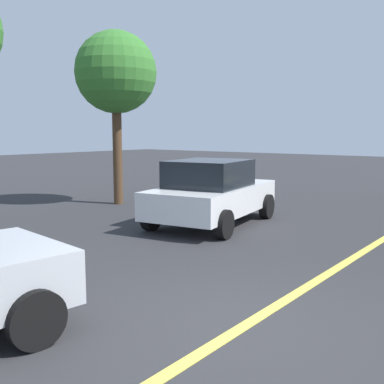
% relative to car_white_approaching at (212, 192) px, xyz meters
% --- Properties ---
extents(ground_plane, '(80.00, 80.00, 0.00)m').
position_rel_car_white_approaching_xyz_m(ground_plane, '(-4.73, -3.82, -0.80)').
color(ground_plane, '#2D2D30').
extents(lane_marking_centre, '(28.00, 0.16, 0.01)m').
position_rel_car_white_approaching_xyz_m(lane_marking_centre, '(-1.73, -3.82, -0.80)').
color(lane_marking_centre, '#E0D14C').
extents(car_white_approaching, '(4.24, 2.61, 1.59)m').
position_rel_car_white_approaching_xyz_m(car_white_approaching, '(0.00, 0.00, 0.00)').
color(car_white_approaching, white).
rests_on(car_white_approaching, ground_plane).
extents(tree_centre_verge, '(2.51, 2.51, 5.34)m').
position_rel_car_white_approaching_xyz_m(tree_centre_verge, '(0.81, 4.24, 3.24)').
color(tree_centre_verge, '#513823').
rests_on(tree_centre_verge, ground_plane).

